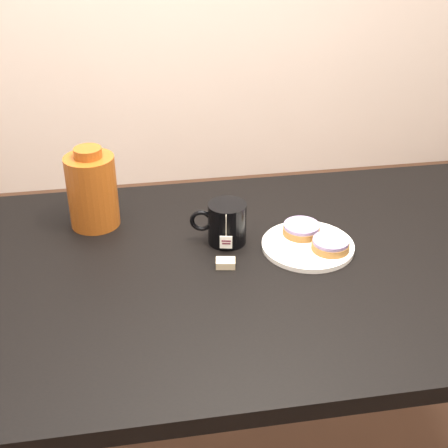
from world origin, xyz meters
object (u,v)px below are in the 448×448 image
Objects in this scene: mug at (226,223)px; teabag_pouch at (226,263)px; bagel_front at (330,244)px; bagel_back at (301,229)px; table at (266,291)px; plate at (308,245)px; bagel_package at (92,190)px.

mug is 0.12m from teabag_pouch.
bagel_front is 2.47× the size of teabag_pouch.
mug reaches higher than teabag_pouch.
teabag_pouch is (-0.21, -0.10, -0.02)m from bagel_back.
bagel_front is 0.26m from mug.
table is 0.19m from bagel_front.
plate reaches higher than table.
table is 6.22× the size of plate.
bagel_front is 0.75× the size of mug.
bagel_back is 0.19m from mug.
bagel_back is 0.10m from bagel_front.
mug reaches higher than bagel_front.
teabag_pouch is at bearing -178.88° from table.
bagel_front is at bearing 3.00° from teabag_pouch.
bagel_package is (-0.51, 0.16, 0.07)m from bagel_back.
table is at bearing -32.11° from bagel_package.
bagel_front is (0.05, -0.03, 0.02)m from plate.
teabag_pouch is at bearing -40.09° from bagel_package.
bagel_front is at bearing -23.23° from bagel_package.
table is 6.57× the size of bagel_package.
bagel_front is at bearing -35.98° from plate.
teabag_pouch is (-0.10, -0.00, 0.09)m from table.
mug is (-0.19, 0.01, 0.03)m from bagel_back.
teabag_pouch is (-0.21, -0.05, 0.00)m from plate.
bagel_package is (-0.32, 0.14, 0.05)m from mug.
bagel_package is at bearing 168.35° from mug.
mug is (-0.19, 0.06, 0.04)m from plate.
table is 0.51m from bagel_package.
bagel_package is (-0.56, 0.24, 0.07)m from bagel_front.
table is 31.11× the size of teabag_pouch.
bagel_package reaches higher than bagel_back.
bagel_package is at bearing 139.91° from teabag_pouch.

